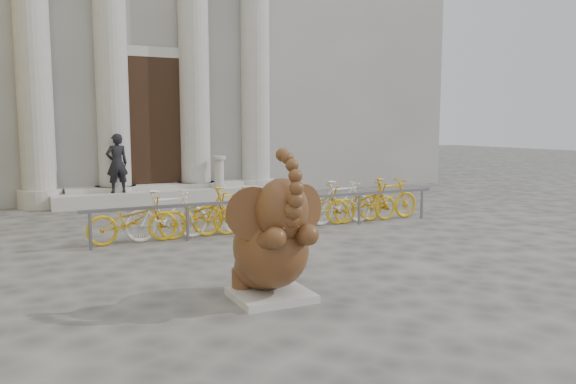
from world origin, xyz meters
name	(u,v)px	position (x,y,z in m)	size (l,w,h in m)	color
ground	(324,283)	(0.00, 0.00, 0.00)	(80.00, 80.00, 0.00)	#474442
classical_building	(119,22)	(0.00, 14.93, 5.98)	(22.00, 10.70, 12.00)	gray
entrance_steps	(161,196)	(0.00, 9.40, 0.18)	(6.00, 1.20, 0.36)	#A8A59E
elephant_statue	(272,246)	(-0.99, -0.36, 0.71)	(1.32, 1.45, 1.96)	#A8A59E
bike_rack	(274,207)	(1.09, 3.97, 0.50)	(8.00, 0.53, 1.00)	slate
pedestrian	(117,163)	(-1.24, 9.21, 1.18)	(0.60, 0.39, 1.65)	black
balustrade_post	(219,173)	(1.70, 9.10, 0.80)	(0.39, 0.39, 0.96)	#A8A59E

